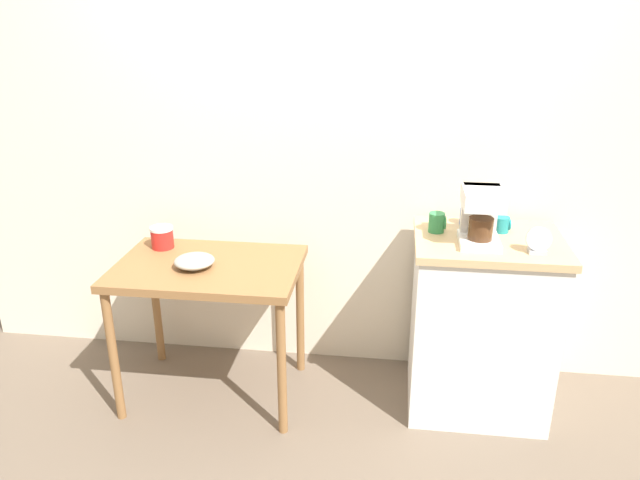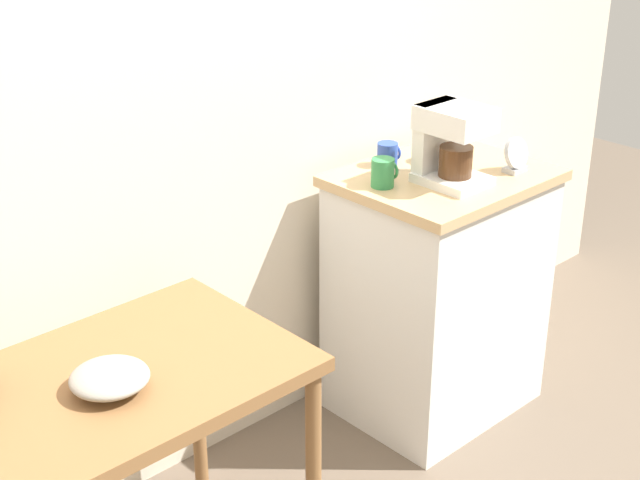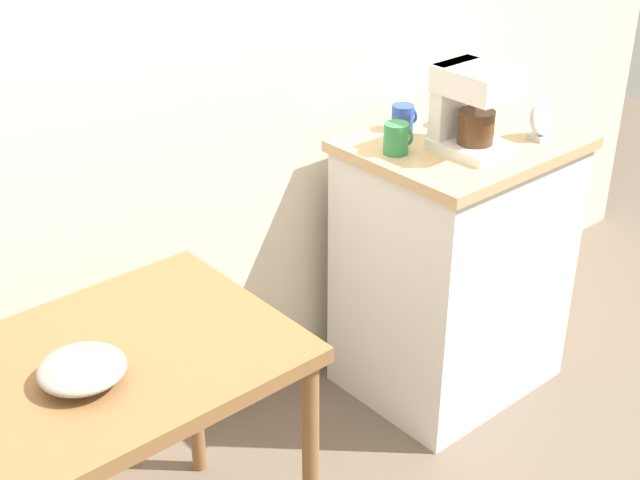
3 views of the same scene
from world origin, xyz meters
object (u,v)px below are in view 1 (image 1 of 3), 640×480
at_px(bowl_stoneware, 194,261).
at_px(canister_enamel, 162,237).
at_px(mug_dark_teal, 502,224).
at_px(table_clock, 539,242).
at_px(mug_blue, 468,217).
at_px(coffee_maker, 481,213).
at_px(mug_tall_green, 437,222).

bearing_deg(bowl_stoneware, canister_enamel, 137.56).
bearing_deg(mug_dark_teal, canister_enamel, -179.79).
xyz_separation_m(canister_enamel, mug_dark_teal, (1.71, 0.01, 0.15)).
height_order(bowl_stoneware, table_clock, table_clock).
distance_m(canister_enamel, table_clock, 1.85).
distance_m(mug_dark_teal, mug_blue, 0.17).
height_order(bowl_stoneware, canister_enamel, canister_enamel).
relative_size(coffee_maker, table_clock, 2.14).
height_order(canister_enamel, mug_blue, mug_blue).
xyz_separation_m(coffee_maker, mug_blue, (-0.03, 0.24, -0.10)).
bearing_deg(mug_dark_teal, mug_blue, 150.87).
distance_m(coffee_maker, table_clock, 0.28).
bearing_deg(bowl_stoneware, mug_tall_green, 9.45).
height_order(canister_enamel, table_clock, table_clock).
relative_size(bowl_stoneware, canister_enamel, 1.63).
bearing_deg(table_clock, canister_enamel, 172.36).
bearing_deg(canister_enamel, table_clock, -7.64).
distance_m(mug_dark_teal, table_clock, 0.28).
distance_m(canister_enamel, coffee_maker, 1.61).
bearing_deg(canister_enamel, coffee_maker, -5.39).
relative_size(bowl_stoneware, table_clock, 1.60).
distance_m(bowl_stoneware, mug_blue, 1.36).
xyz_separation_m(mug_dark_teal, table_clock, (0.12, -0.25, 0.02)).
bearing_deg(mug_tall_green, bowl_stoneware, -170.55).
bearing_deg(bowl_stoneware, mug_dark_teal, 9.02).
relative_size(mug_dark_teal, mug_tall_green, 0.87).
height_order(bowl_stoneware, mug_tall_green, mug_tall_green).
bearing_deg(mug_tall_green, table_clock, -26.37).
height_order(canister_enamel, mug_tall_green, mug_tall_green).
xyz_separation_m(bowl_stoneware, mug_dark_teal, (1.46, 0.23, 0.17)).
bearing_deg(mug_dark_teal, mug_tall_green, -172.61).
xyz_separation_m(mug_blue, mug_tall_green, (-0.16, -0.12, 0.01)).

